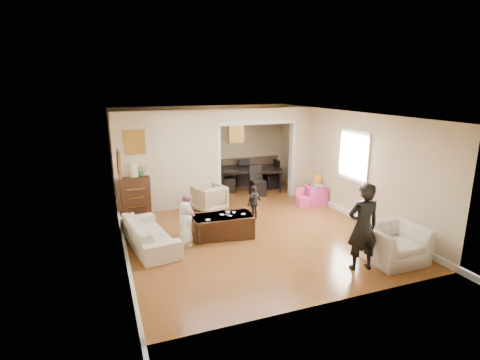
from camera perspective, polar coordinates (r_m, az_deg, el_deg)
name	(u,v)px	position (r m, az deg, el deg)	size (l,w,h in m)	color
floor	(243,225)	(8.92, 0.46, -6.85)	(7.00, 7.00, 0.00)	#935426
partition_left	(169,161)	(9.88, -10.82, 2.86)	(2.75, 0.18, 2.60)	beige
partition_right	(299,152)	(11.18, 9.03, 4.26)	(0.55, 0.18, 2.60)	beige
partition_header	(257,114)	(10.42, 2.58, 9.94)	(2.22, 0.18, 0.35)	beige
window_pane	(354,156)	(9.47, 17.01, 3.54)	(0.03, 0.95, 1.10)	white
framed_art_partition	(135,142)	(9.58, -15.75, 5.57)	(0.45, 0.03, 0.55)	brown
framed_art_sofa_wall	(119,164)	(7.29, -17.99, 2.38)	(0.03, 0.55, 0.40)	brown
framed_art_alcove	(236,134)	(12.02, -0.57, 7.07)	(0.45, 0.03, 0.55)	brown
sofa	(149,233)	(7.92, -13.65, -7.91)	(1.91, 0.75, 0.56)	beige
armchair_back	(209,198)	(9.82, -4.70, -2.78)	(0.73, 0.75, 0.68)	tan
armchair_front	(394,244)	(7.63, 22.39, -9.00)	(1.05, 0.91, 0.68)	beige
dresser	(135,196)	(9.83, -15.66, -2.31)	(0.72, 0.41, 0.99)	#371C10
table_lamp	(134,170)	(9.67, -15.92, 1.54)	(0.22, 0.22, 0.36)	#EEE2C2
potted_plant	(142,170)	(9.69, -14.74, 1.51)	(0.29, 0.25, 0.32)	#397835
coffee_table	(223,226)	(8.20, -2.65, -7.00)	(1.29, 0.64, 0.48)	#341C10
coffee_cup	(228,213)	(8.08, -1.88, -5.12)	(0.11, 0.11, 0.10)	silver
play_table	(315,195)	(10.57, 11.34, -2.27)	(0.52, 0.52, 0.50)	#DB398D
cereal_box	(317,180)	(10.61, 11.72, 0.03)	(0.20, 0.07, 0.30)	yellow
cyan_cup	(313,186)	(10.40, 11.10, -0.86)	(0.08, 0.08, 0.08)	#259DBB
toy_block	(309,185)	(10.53, 10.52, -0.72)	(0.08, 0.06, 0.05)	red
play_bowl	(319,186)	(10.42, 12.00, -0.95)	(0.20, 0.20, 0.05)	silver
dining_table	(250,179)	(11.71, 1.46, 0.13)	(1.98, 1.10, 0.70)	black
adult_person	(363,227)	(6.95, 18.24, -6.81)	(0.59, 0.38, 1.60)	black
child_kneel_a	(185,224)	(7.78, -8.32, -6.61)	(0.45, 0.29, 0.92)	white
child_kneel_b	(188,215)	(8.22, -7.99, -5.32)	(0.47, 0.36, 0.96)	pink
child_toddler	(254,203)	(9.14, 2.14, -3.45)	(0.50, 0.21, 0.86)	black
craft_papers	(227,215)	(8.11, -2.07, -5.41)	(0.93, 0.34, 0.00)	white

